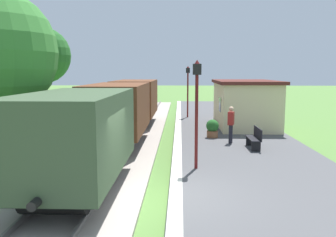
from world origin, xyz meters
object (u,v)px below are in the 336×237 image
Objects in this scene: freight_train at (118,112)px; person_waiting at (231,123)px; lamp_post_near at (197,94)px; lamp_post_far at (188,82)px; bench_down_platform at (224,111)px; tree_field_left at (42,55)px; station_hut at (245,103)px; bench_near_hut at (255,138)px; potted_planter at (212,128)px.

freight_train is 5.29m from person_waiting.
lamp_post_far is at bearing 90.00° from lamp_post_near.
bench_down_platform is at bearing -75.15° from person_waiting.
bench_down_platform is at bearing -7.88° from tree_field_left.
station_hut is at bearing -51.89° from lamp_post_far.
station_hut is 4.56m from bench_down_platform.
bench_down_platform is 0.21× the size of tree_field_left.
lamp_post_near and lamp_post_far have the same top height.
freight_train reaches higher than bench_down_platform.
lamp_post_far is 0.53× the size of tree_field_left.
tree_field_left is at bearing 169.53° from lamp_post_far.
lamp_post_near is 0.53× the size of tree_field_left.
person_waiting is 0.46× the size of lamp_post_far.
freight_train is 6.33m from bench_near_hut.
freight_train is at bearing -55.08° from tree_field_left.
bench_near_hut is (6.15, -1.15, -0.96)m from freight_train.
freight_train reaches higher than person_waiting.
tree_field_left is (-14.06, 12.48, 4.07)m from bench_near_hut.
potted_planter is at bearing 122.95° from bench_near_hut.
bench_down_platform is at bearing 90.00° from bench_near_hut.
bench_down_platform is (0.00, 10.54, 0.00)m from bench_near_hut.
tree_field_left is (-12.45, 10.01, 4.07)m from potted_planter.
freight_train is 5.71m from lamp_post_near.
freight_train is 5.24× the size of lamp_post_near.
lamp_post_near is 19.51m from tree_field_left.
potted_planter reaches higher than bench_down_platform.
freight_train is 5.24× the size of lamp_post_far.
bench_down_platform is at bearing 56.77° from freight_train.
freight_train is 2.77× the size of tree_field_left.
potted_planter is (-1.60, -8.06, 0.00)m from bench_down_platform.
potted_planter is at bearing 79.27° from lamp_post_near.
freight_train is at bearing -143.82° from station_hut.
freight_train reaches higher than potted_planter.
potted_planter is at bearing -82.20° from lamp_post_far.
potted_planter is at bearing 16.19° from freight_train.
bench_near_hut is 1.49m from person_waiting.
bench_down_platform is 3.40m from lamp_post_far.
bench_near_hut is at bearing 148.68° from person_waiting.
lamp_post_far is (-2.69, -0.16, 2.08)m from bench_down_platform.
bench_near_hut is at bearing -57.05° from potted_planter.
tree_field_left reaches higher than freight_train.
lamp_post_far is (3.46, 9.23, 1.12)m from freight_train.
bench_near_hut is at bearing -10.61° from freight_train.
bench_down_platform is at bearing 78.76° from potted_planter.
tree_field_left is at bearing 156.63° from station_hut.
tree_field_left reaches higher than bench_near_hut.
lamp_post_far is 11.73m from tree_field_left.
station_hut is at bearing 70.40° from lamp_post_near.
station_hut is 5.53m from lamp_post_far.
lamp_post_far is at bearing 69.44° from freight_train.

